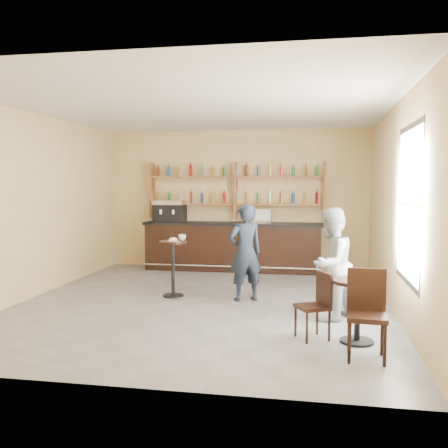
% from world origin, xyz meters
% --- Properties ---
extents(floor, '(7.00, 7.00, 0.00)m').
position_xyz_m(floor, '(0.00, 0.00, 0.00)').
color(floor, slate).
rests_on(floor, ground).
extents(ceiling, '(7.00, 7.00, 0.00)m').
position_xyz_m(ceiling, '(0.00, 0.00, 3.20)').
color(ceiling, white).
rests_on(ceiling, wall_back).
extents(wall_back, '(7.00, 0.00, 7.00)m').
position_xyz_m(wall_back, '(0.00, 3.50, 1.60)').
color(wall_back, '#DCBB7D').
rests_on(wall_back, floor).
extents(wall_front, '(7.00, 0.00, 7.00)m').
position_xyz_m(wall_front, '(0.00, -3.50, 1.60)').
color(wall_front, '#DCBB7D').
rests_on(wall_front, floor).
extents(wall_left, '(0.00, 7.00, 7.00)m').
position_xyz_m(wall_left, '(-3.00, 0.00, 1.60)').
color(wall_left, '#DCBB7D').
rests_on(wall_left, floor).
extents(wall_right, '(0.00, 7.00, 7.00)m').
position_xyz_m(wall_right, '(3.00, 0.00, 1.60)').
color(wall_right, '#DCBB7D').
rests_on(wall_right, floor).
extents(window_pane, '(0.00, 2.00, 2.00)m').
position_xyz_m(window_pane, '(2.99, -1.20, 1.70)').
color(window_pane, white).
rests_on(window_pane, wall_right).
extents(window_frame, '(0.04, 1.70, 2.10)m').
position_xyz_m(window_frame, '(2.99, -1.20, 1.70)').
color(window_frame, black).
rests_on(window_frame, wall_right).
extents(shelf_unit, '(4.00, 0.26, 1.40)m').
position_xyz_m(shelf_unit, '(0.00, 3.37, 1.81)').
color(shelf_unit, brown).
rests_on(shelf_unit, wall_back).
extents(liquor_bottles, '(3.68, 0.10, 1.00)m').
position_xyz_m(liquor_bottles, '(0.00, 3.37, 1.98)').
color(liquor_bottles, '#8C5919').
rests_on(liquor_bottles, shelf_unit).
extents(bar_counter, '(4.04, 0.79, 1.09)m').
position_xyz_m(bar_counter, '(-0.03, 3.15, 0.55)').
color(bar_counter, black).
rests_on(bar_counter, floor).
extents(espresso_machine, '(0.71, 0.48, 0.49)m').
position_xyz_m(espresso_machine, '(-1.50, 3.15, 1.34)').
color(espresso_machine, black).
rests_on(espresso_machine, bar_counter).
extents(pastry_case, '(0.58, 0.49, 0.31)m').
position_xyz_m(pastry_case, '(0.59, 3.15, 1.25)').
color(pastry_case, silver).
rests_on(pastry_case, bar_counter).
extents(pedestal_table, '(0.57, 0.57, 0.98)m').
position_xyz_m(pedestal_table, '(-0.63, 0.37, 0.49)').
color(pedestal_table, black).
rests_on(pedestal_table, floor).
extents(napkin, '(0.23, 0.23, 0.00)m').
position_xyz_m(napkin, '(-0.63, 0.37, 0.98)').
color(napkin, white).
rests_on(napkin, pedestal_table).
extents(donut, '(0.16, 0.16, 0.05)m').
position_xyz_m(donut, '(-0.62, 0.36, 1.01)').
color(donut, '#CD864B').
rests_on(donut, napkin).
extents(cup_pedestal, '(0.13, 0.13, 0.10)m').
position_xyz_m(cup_pedestal, '(-0.49, 0.47, 1.03)').
color(cup_pedestal, white).
rests_on(cup_pedestal, pedestal_table).
extents(man_main, '(0.71, 0.64, 1.64)m').
position_xyz_m(man_main, '(0.66, 0.29, 0.82)').
color(man_main, black).
rests_on(man_main, floor).
extents(cafe_table, '(0.82, 0.82, 0.79)m').
position_xyz_m(cafe_table, '(2.33, -1.69, 0.39)').
color(cafe_table, black).
rests_on(cafe_table, floor).
extents(cup_cafe, '(0.14, 0.14, 0.10)m').
position_xyz_m(cup_cafe, '(2.38, -1.69, 0.84)').
color(cup_cafe, white).
rests_on(cup_cafe, cafe_table).
extents(chair_west, '(0.50, 0.50, 0.85)m').
position_xyz_m(chair_west, '(1.78, -1.64, 0.42)').
color(chair_west, black).
rests_on(chair_west, floor).
extents(chair_south, '(0.46, 0.46, 1.00)m').
position_xyz_m(chair_south, '(2.38, -2.29, 0.50)').
color(chair_south, black).
rests_on(chair_south, floor).
extents(patron_second, '(0.93, 0.99, 1.63)m').
position_xyz_m(patron_second, '(2.03, -0.66, 0.81)').
color(patron_second, '#9A9B9F').
rests_on(patron_second, floor).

